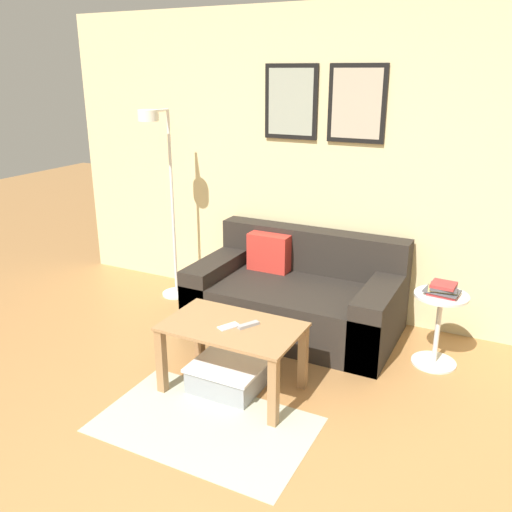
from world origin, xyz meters
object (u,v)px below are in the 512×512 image
Objects in this scene: floor_lamp at (163,190)px; side_table at (438,322)px; book_stack at (443,289)px; cell_phone at (229,326)px; coffee_table at (232,339)px; couch at (296,297)px; remote_control at (248,325)px; storage_bin at (228,375)px.

floor_lamp is 3.16× the size of side_table.
book_stack reaches higher than cell_phone.
cell_phone is (-0.01, -0.03, 0.10)m from coffee_table.
book_stack is (1.15, -0.11, 0.33)m from couch.
book_stack is 1.66× the size of remote_control.
couch reaches higher than coffee_table.
side_table is 3.92× the size of cell_phone.
side_table is at bearing 115.88° from book_stack.
book_stack reaches higher than coffee_table.
book_stack is (0.01, -0.01, 0.26)m from side_table.
coffee_table is at bearing -131.10° from remote_control.
storage_bin is 3.14× the size of remote_control.
couch is 1.50m from floor_lamp.
remote_control is at bearing -139.15° from book_stack.
couch is at bearing 174.45° from book_stack.
floor_lamp is 2.53m from side_table.
side_table is at bearing 70.89° from remote_control.
storage_bin is at bearing -92.66° from couch.
storage_bin is 1.90× the size of book_stack.
side_table is at bearing -4.95° from couch.
storage_bin is at bearing -40.23° from floor_lamp.
remote_control is at bearing -36.39° from floor_lamp.
side_table is at bearing 68.11° from cell_phone.
side_table is 2.21× the size of book_stack.
side_table is (1.19, 0.96, 0.24)m from storage_bin.
storage_bin is 0.39m from cell_phone.
floor_lamp reaches higher than book_stack.
couch is 3.00× the size of side_table.
book_stack reaches higher than remote_control.
floor_lamp is at bearing 139.77° from storage_bin.
floor_lamp reaches higher than cell_phone.
storage_bin is at bearing 174.97° from coffee_table.
side_table is (1.14, -0.10, 0.06)m from couch.
cell_phone is (-1.16, -0.99, 0.15)m from side_table.
side_table reaches higher than cell_phone.
cell_phone is at bearing -40.40° from floor_lamp.
storage_bin is at bearing 160.97° from cell_phone.
storage_bin is 1.88m from floor_lamp.
floor_lamp is 12.39× the size of cell_phone.
side_table is (2.43, -0.09, -0.72)m from floor_lamp.
couch is 11.77× the size of cell_phone.
floor_lamp is (-1.28, -0.01, 0.78)m from couch.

